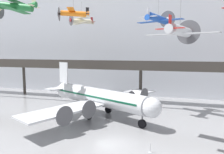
% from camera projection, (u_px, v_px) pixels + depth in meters
% --- Properties ---
extents(ground_plane, '(260.00, 260.00, 0.00)m').
position_uv_depth(ground_plane, '(109.00, 144.00, 26.14)').
color(ground_plane, gray).
extents(hangar_back_wall, '(140.00, 3.00, 25.99)m').
position_uv_depth(hangar_back_wall, '(146.00, 43.00, 54.04)').
color(hangar_back_wall, silver).
rests_on(hangar_back_wall, ground).
extents(mezzanine_walkway, '(110.00, 3.20, 9.09)m').
position_uv_depth(mezzanine_walkway, '(140.00, 68.00, 46.48)').
color(mezzanine_walkway, '#38332D').
rests_on(mezzanine_walkway, ground).
extents(airliner_silver_main, '(23.09, 27.21, 8.87)m').
position_uv_depth(airliner_silver_main, '(97.00, 97.00, 37.27)').
color(airliner_silver_main, silver).
rests_on(airliner_silver_main, ground).
extents(suspended_plane_green_biplane, '(7.21, 8.77, 5.71)m').
position_uv_depth(suspended_plane_green_biplane, '(16.00, 6.00, 36.42)').
color(suspended_plane_green_biplane, '#1E6B33').
extents(suspended_plane_cream_biplane, '(6.16, 5.94, 5.50)m').
position_uv_depth(suspended_plane_cream_biplane, '(82.00, 21.00, 50.17)').
color(suspended_plane_cream_biplane, beige).
extents(suspended_plane_silver_racer, '(8.24, 7.04, 10.14)m').
position_uv_depth(suspended_plane_silver_racer, '(180.00, 31.00, 24.45)').
color(suspended_plane_silver_racer, silver).
extents(suspended_plane_blue_trainer, '(8.23, 7.25, 6.96)m').
position_uv_depth(suspended_plane_blue_trainer, '(158.00, 19.00, 37.22)').
color(suspended_plane_blue_trainer, '#1E4CAD').
extents(suspended_plane_orange_highwing, '(5.82, 6.74, 5.84)m').
position_uv_depth(suspended_plane_orange_highwing, '(73.00, 13.00, 38.78)').
color(suspended_plane_orange_highwing, orange).
extents(stanchion_barrier, '(0.36, 0.36, 1.08)m').
position_uv_depth(stanchion_barrier, '(150.00, 150.00, 23.96)').
color(stanchion_barrier, '#B2B5BA').
rests_on(stanchion_barrier, ground).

